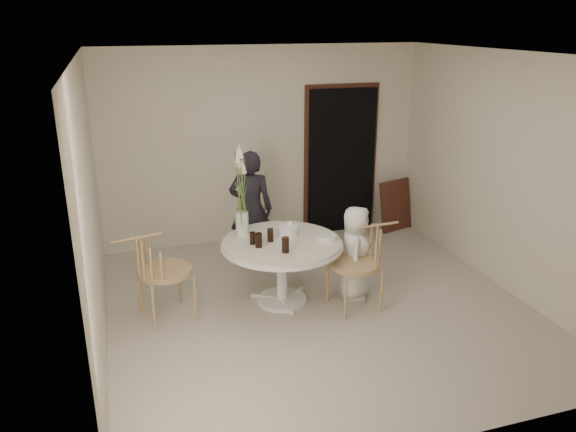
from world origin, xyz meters
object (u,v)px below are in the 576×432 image
object	(u,v)px
chair_left	(152,265)
boy	(355,253)
table	(282,251)
birthday_cake	(288,231)
flower_vase	(241,197)
chair_right	(366,254)
chair_far	(251,219)
girl	(251,209)

from	to	relation	value
chair_left	boy	size ratio (longest dim) A/B	0.90
table	boy	world-z (taller)	boy
chair_left	boy	world-z (taller)	boy
birthday_cake	flower_vase	world-z (taller)	flower_vase
chair_right	chair_far	bearing A→B (deg)	-155.59
chair_far	flower_vase	bearing A→B (deg)	-133.85
boy	birthday_cake	xyz separation A→B (m)	(-0.70, 0.28, 0.24)
chair_far	girl	distance (m)	0.26
boy	flower_vase	xyz separation A→B (m)	(-1.18, 0.45, 0.63)
boy	chair_far	bearing A→B (deg)	54.28
chair_right	boy	world-z (taller)	boy
girl	flower_vase	size ratio (longest dim) A/B	1.42
table	chair_left	xyz separation A→B (m)	(-1.39, 0.02, 0.02)
table	girl	distance (m)	1.12
table	chair_right	bearing A→B (deg)	-22.07
girl	boy	world-z (taller)	girl
chair_right	girl	bearing A→B (deg)	-151.93
birthday_cake	chair_far	bearing A→B (deg)	97.63
table	boy	distance (m)	0.83
boy	flower_vase	world-z (taller)	flower_vase
chair_far	flower_vase	xyz separation A→B (m)	(-0.34, -0.95, 0.62)
chair_far	birthday_cake	distance (m)	1.14
chair_far	boy	size ratio (longest dim) A/B	0.79
table	chair_far	distance (m)	1.26
table	chair_right	xyz separation A→B (m)	(0.85, -0.34, -0.00)
chair_far	chair_right	xyz separation A→B (m)	(0.88, -1.61, 0.06)
table	birthday_cake	size ratio (longest dim) A/B	5.91
chair_far	girl	xyz separation A→B (m)	(-0.04, -0.15, 0.20)
boy	birthday_cake	size ratio (longest dim) A/B	4.82
chair_far	chair_left	world-z (taller)	chair_left
table	girl	world-z (taller)	girl
chair_right	chair_left	distance (m)	2.27
chair_far	flower_vase	size ratio (longest dim) A/B	0.81
chair_right	boy	xyz separation A→B (m)	(-0.03, 0.21, -0.07)
birthday_cake	girl	bearing A→B (deg)	101.22
chair_right	boy	bearing A→B (deg)	-175.36
chair_far	chair_left	distance (m)	1.85
girl	flower_vase	world-z (taller)	flower_vase
chair_right	birthday_cake	distance (m)	0.90
boy	birthday_cake	bearing A→B (deg)	90.83
flower_vase	birthday_cake	bearing A→B (deg)	-18.69
girl	chair_left	bearing A→B (deg)	59.69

